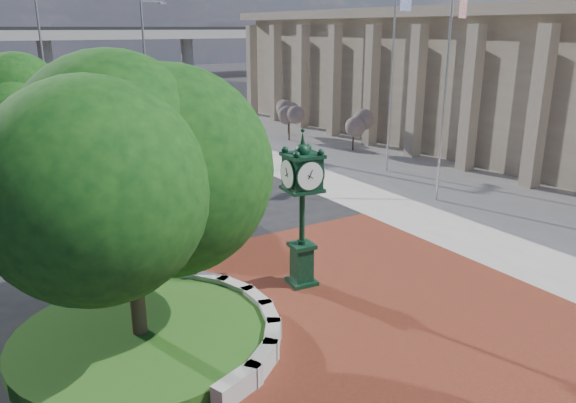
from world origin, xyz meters
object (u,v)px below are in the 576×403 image
(flagpole_a, at_px, (445,97))
(flagpole_b, at_px, (391,80))
(post_clock, at_px, (302,203))
(street_lamp_far, at_px, (44,45))
(parked_car, at_px, (70,113))
(street_lamp_near, at_px, (147,56))

(flagpole_a, relative_size, flagpole_b, 0.95)
(flagpole_b, bearing_deg, post_clock, -141.37)
(flagpole_a, height_order, street_lamp_far, street_lamp_far)
(flagpole_b, bearing_deg, flagpole_a, -108.05)
(flagpole_a, bearing_deg, post_clock, -158.00)
(parked_car, xyz_separation_m, flagpole_a, (9.20, -31.49, 3.88))
(street_lamp_near, relative_size, street_lamp_far, 0.90)
(street_lamp_near, bearing_deg, post_clock, -100.16)
(parked_car, height_order, flagpole_a, flagpole_a)
(parked_car, bearing_deg, street_lamp_near, -60.86)
(parked_car, relative_size, flagpole_a, 0.47)
(flagpole_a, bearing_deg, street_lamp_near, 101.23)
(flagpole_b, distance_m, street_lamp_far, 31.53)
(flagpole_a, distance_m, flagpole_b, 5.53)
(post_clock, relative_size, flagpole_a, 0.52)
(street_lamp_near, bearing_deg, flagpole_a, -78.77)
(post_clock, xyz_separation_m, street_lamp_near, (5.04, 28.13, 2.86))
(post_clock, relative_size, street_lamp_near, 0.50)
(flagpole_a, height_order, flagpole_b, flagpole_b)
(post_clock, distance_m, flagpole_b, 14.95)
(flagpole_b, height_order, street_lamp_far, street_lamp_far)
(post_clock, height_order, flagpole_a, flagpole_a)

